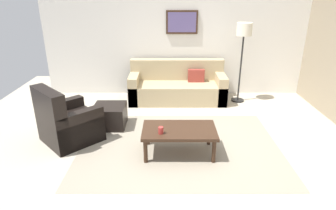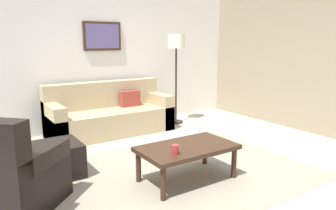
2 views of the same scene
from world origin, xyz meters
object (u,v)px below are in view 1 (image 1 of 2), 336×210
Objects in this scene: armchair_leather at (67,124)px; framed_artwork at (182,22)px; couch_main at (178,87)px; cup at (161,130)px; lamp_standing at (244,38)px; ottoman at (110,116)px; coffee_table at (180,132)px.

framed_artwork is at bearing 50.33° from armchair_leather.
couch_main is 20.66× the size of cup.
lamp_standing reaches higher than armchair_leather.
ottoman is 0.33× the size of lamp_standing.
framed_artwork is at bearing 87.05° from coffee_table.
framed_artwork reaches higher than cup.
framed_artwork is (0.41, 2.87, 1.21)m from cup.
armchair_leather is 11.14× the size of cup.
lamp_standing is at bearing -21.55° from framed_artwork.
framed_artwork reaches higher than coffee_table.
cup reaches higher than ottoman.
coffee_table is 2.83m from lamp_standing.
cup is at bearing -18.25° from armchair_leather.
ottoman is 1.47m from cup.
couch_main is at bearing 46.62° from armchair_leather.
ottoman is 0.80× the size of framed_artwork.
framed_artwork reaches higher than ottoman.
lamp_standing is (1.68, 2.37, 0.95)m from cup.
armchair_leather reaches higher than cup.
cup is 0.14× the size of framed_artwork.
couch_main is 2.33m from coffee_table.
cup is 3.06m from lamp_standing.
coffee_table is (1.82, -0.36, 0.05)m from armchair_leather.
armchair_leather is at bearing 161.75° from cup.
coffee_table is 0.32m from cup.
armchair_leather is 3.88m from lamp_standing.
ottoman is (0.59, 0.58, -0.11)m from armchair_leather.
couch_main reaches higher than cup.
ottoman is at bearing -127.37° from framed_artwork.
ottoman is (-1.27, -1.39, -0.10)m from couch_main.
coffee_table is at bearing 28.50° from cup.
framed_artwork is at bearing 81.86° from cup.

